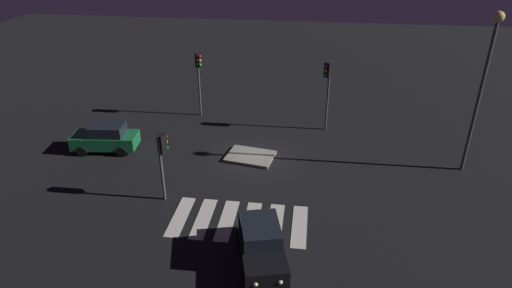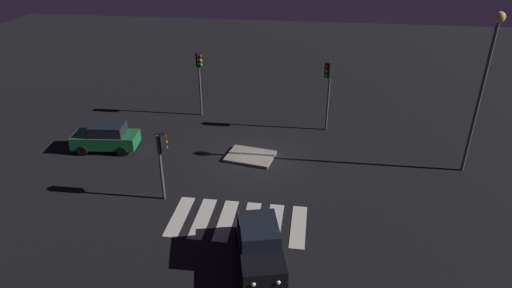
{
  "view_description": "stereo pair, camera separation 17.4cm",
  "coord_description": "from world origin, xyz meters",
  "px_view_note": "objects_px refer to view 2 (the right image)",
  "views": [
    {
      "loc": [
        3.04,
        -22.88,
        12.86
      ],
      "look_at": [
        0.0,
        0.0,
        1.0
      ],
      "focal_mm": 30.92,
      "sensor_mm": 36.0,
      "label": 1
    },
    {
      "loc": [
        3.21,
        -22.86,
        12.86
      ],
      "look_at": [
        0.0,
        0.0,
        1.0
      ],
      "focal_mm": 30.92,
      "sensor_mm": 36.0,
      "label": 2
    }
  ],
  "objects_px": {
    "traffic_light_north": "(328,80)",
    "street_lamp": "(486,70)",
    "car_black": "(259,244)",
    "traffic_light_west": "(200,69)",
    "car_green": "(106,137)",
    "traffic_light_south": "(162,151)",
    "traffic_island": "(250,156)"
  },
  "relations": [
    {
      "from": "traffic_light_north",
      "to": "traffic_light_south",
      "type": "relative_size",
      "value": 1.3
    },
    {
      "from": "traffic_light_north",
      "to": "traffic_light_south",
      "type": "height_order",
      "value": "traffic_light_north"
    },
    {
      "from": "traffic_light_west",
      "to": "traffic_light_south",
      "type": "relative_size",
      "value": 1.28
    },
    {
      "from": "traffic_island",
      "to": "traffic_light_south",
      "type": "distance_m",
      "value": 6.57
    },
    {
      "from": "car_black",
      "to": "traffic_light_south",
      "type": "distance_m",
      "value": 6.93
    },
    {
      "from": "traffic_island",
      "to": "street_lamp",
      "type": "height_order",
      "value": "street_lamp"
    },
    {
      "from": "traffic_island",
      "to": "street_lamp",
      "type": "relative_size",
      "value": 0.34
    },
    {
      "from": "traffic_light_north",
      "to": "street_lamp",
      "type": "height_order",
      "value": "street_lamp"
    },
    {
      "from": "car_black",
      "to": "traffic_light_west",
      "type": "distance_m",
      "value": 16.08
    },
    {
      "from": "traffic_island",
      "to": "car_black",
      "type": "bearing_deg",
      "value": -78.91
    },
    {
      "from": "car_green",
      "to": "traffic_light_north",
      "type": "distance_m",
      "value": 14.43
    },
    {
      "from": "car_black",
      "to": "traffic_light_west",
      "type": "bearing_deg",
      "value": -171.44
    },
    {
      "from": "car_green",
      "to": "traffic_light_north",
      "type": "bearing_deg",
      "value": -166.55
    },
    {
      "from": "traffic_light_north",
      "to": "traffic_light_west",
      "type": "relative_size",
      "value": 1.01
    },
    {
      "from": "street_lamp",
      "to": "traffic_island",
      "type": "bearing_deg",
      "value": -178.84
    },
    {
      "from": "traffic_light_west",
      "to": "street_lamp",
      "type": "height_order",
      "value": "street_lamp"
    },
    {
      "from": "traffic_island",
      "to": "traffic_light_south",
      "type": "relative_size",
      "value": 0.84
    },
    {
      "from": "traffic_light_west",
      "to": "traffic_light_north",
      "type": "bearing_deg",
      "value": 42.77
    },
    {
      "from": "traffic_island",
      "to": "car_green",
      "type": "relative_size",
      "value": 0.75
    },
    {
      "from": "traffic_island",
      "to": "traffic_light_west",
      "type": "xyz_separation_m",
      "value": [
        -4.43,
        5.85,
        3.43
      ]
    },
    {
      "from": "traffic_light_north",
      "to": "street_lamp",
      "type": "xyz_separation_m",
      "value": [
        7.81,
        -4.31,
        2.36
      ]
    },
    {
      "from": "car_black",
      "to": "car_green",
      "type": "bearing_deg",
      "value": -143.16
    },
    {
      "from": "traffic_light_west",
      "to": "car_green",
      "type": "bearing_deg",
      "value": -75.92
    },
    {
      "from": "street_lamp",
      "to": "traffic_light_west",
      "type": "bearing_deg",
      "value": 161.4
    },
    {
      "from": "traffic_island",
      "to": "car_black",
      "type": "relative_size",
      "value": 0.71
    },
    {
      "from": "car_green",
      "to": "traffic_light_south",
      "type": "distance_m",
      "value": 7.32
    },
    {
      "from": "traffic_island",
      "to": "car_green",
      "type": "xyz_separation_m",
      "value": [
        -8.96,
        -0.15,
        0.75
      ]
    },
    {
      "from": "car_black",
      "to": "traffic_light_south",
      "type": "height_order",
      "value": "traffic_light_south"
    },
    {
      "from": "traffic_island",
      "to": "traffic_light_north",
      "type": "height_order",
      "value": "traffic_light_north"
    },
    {
      "from": "traffic_light_south",
      "to": "traffic_island",
      "type": "bearing_deg",
      "value": 3.07
    },
    {
      "from": "traffic_island",
      "to": "traffic_light_west",
      "type": "height_order",
      "value": "traffic_light_west"
    },
    {
      "from": "traffic_island",
      "to": "traffic_light_north",
      "type": "bearing_deg",
      "value": 45.97
    }
  ]
}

